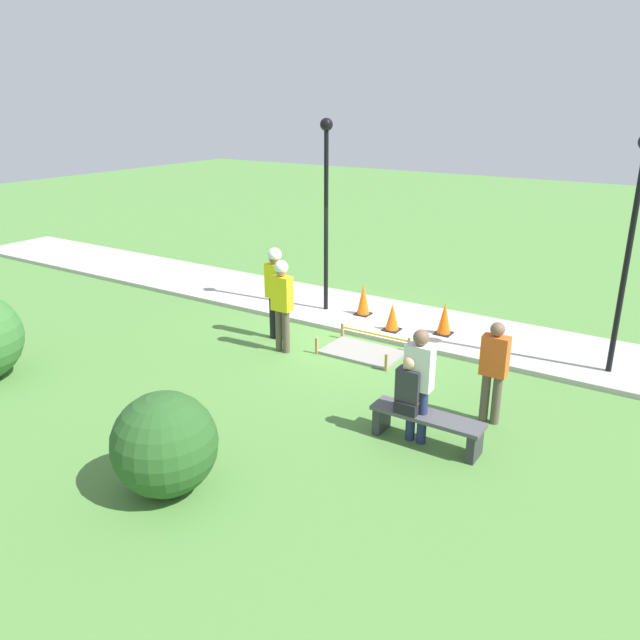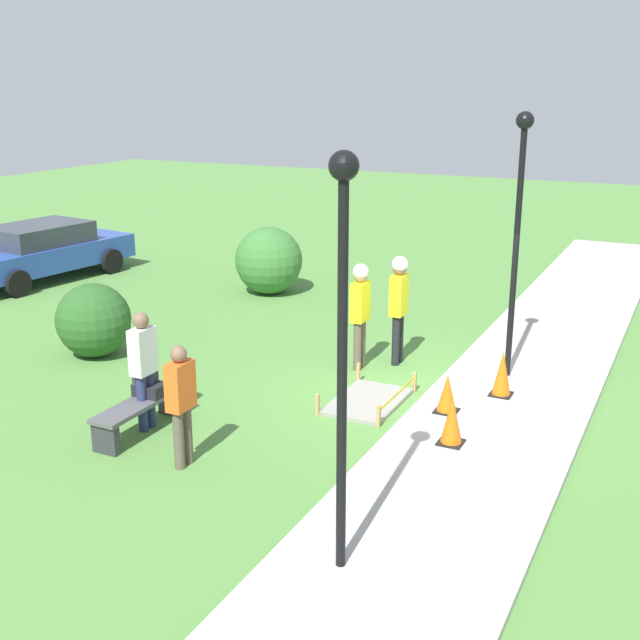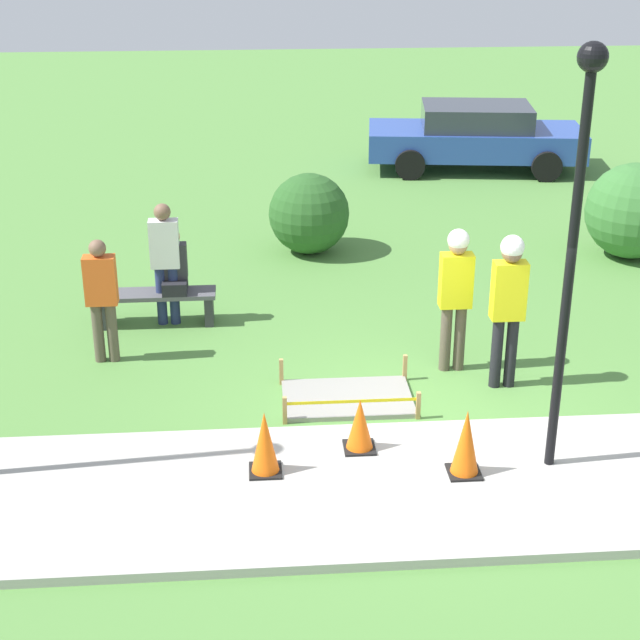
# 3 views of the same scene
# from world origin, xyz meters

# --- Properties ---
(ground_plane) EXTENTS (60.00, 60.00, 0.00)m
(ground_plane) POSITION_xyz_m (0.00, 0.00, 0.00)
(ground_plane) COLOR #51843D
(sidewalk) EXTENTS (28.00, 2.50, 0.10)m
(sidewalk) POSITION_xyz_m (0.00, -1.25, 0.05)
(sidewalk) COLOR #ADAAA3
(sidewalk) RESTS_ON ground_plane
(wet_concrete_patch) EXTENTS (1.59, 1.04, 0.34)m
(wet_concrete_patch) POSITION_xyz_m (-0.80, 0.74, 0.04)
(wet_concrete_patch) COLOR gray
(wet_concrete_patch) RESTS_ON ground_plane
(traffic_cone_near_patch) EXTENTS (0.34, 0.34, 0.70)m
(traffic_cone_near_patch) POSITION_xyz_m (-1.82, -0.92, 0.44)
(traffic_cone_near_patch) COLOR black
(traffic_cone_near_patch) RESTS_ON sidewalk
(traffic_cone_far_patch) EXTENTS (0.34, 0.34, 0.59)m
(traffic_cone_far_patch) POSITION_xyz_m (-0.80, -0.53, 0.39)
(traffic_cone_far_patch) COLOR black
(traffic_cone_far_patch) RESTS_ON sidewalk
(traffic_cone_sidewalk_edge) EXTENTS (0.34, 0.34, 0.73)m
(traffic_cone_sidewalk_edge) POSITION_xyz_m (0.22, -1.10, 0.46)
(traffic_cone_sidewalk_edge) COLOR black
(traffic_cone_sidewalk_edge) RESTS_ON sidewalk
(park_bench) EXTENTS (1.67, 0.44, 0.48)m
(park_bench) POSITION_xyz_m (-3.25, 3.25, 0.34)
(park_bench) COLOR #2D2D33
(park_bench) RESTS_ON ground_plane
(person_seated_on_bench) EXTENTS (0.36, 0.44, 0.89)m
(person_seated_on_bench) POSITION_xyz_m (-2.97, 3.30, 0.83)
(person_seated_on_bench) COLOR black
(person_seated_on_bench) RESTS_ON park_bench
(worker_supervisor) EXTENTS (0.40, 0.28, 1.96)m
(worker_supervisor) POSITION_xyz_m (1.14, 1.00, 1.20)
(worker_supervisor) COLOR black
(worker_supervisor) RESTS_ON ground_plane
(worker_assistant) EXTENTS (0.40, 0.27, 1.88)m
(worker_assistant) POSITION_xyz_m (0.61, 1.50, 1.14)
(worker_assistant) COLOR brown
(worker_assistant) RESTS_ON ground_plane
(bystander_in_orange_shirt) EXTENTS (0.40, 0.22, 1.66)m
(bystander_in_orange_shirt) POSITION_xyz_m (-3.81, 2.09, 0.93)
(bystander_in_orange_shirt) COLOR brown
(bystander_in_orange_shirt) RESTS_ON ground_plane
(bystander_in_gray_shirt) EXTENTS (0.40, 0.23, 1.76)m
(bystander_in_gray_shirt) POSITION_xyz_m (-3.08, 3.25, 1.00)
(bystander_in_gray_shirt) COLOR navy
(bystander_in_gray_shirt) RESTS_ON ground_plane
(lamppost_near) EXTENTS (0.28, 0.28, 4.31)m
(lamppost_near) POSITION_xyz_m (1.15, -0.97, 2.88)
(lamppost_near) COLOR black
(lamppost_near) RESTS_ON sidewalk
(parked_car_blue) EXTENTS (4.84, 2.53, 1.42)m
(parked_car_blue) POSITION_xyz_m (3.08, 11.33, 0.74)
(parked_car_blue) COLOR #28479E
(parked_car_blue) RESTS_ON ground_plane
(shrub_rounded_near) EXTENTS (1.36, 1.36, 1.36)m
(shrub_rounded_near) POSITION_xyz_m (-0.91, 6.11, 0.68)
(shrub_rounded_near) COLOR #285623
(shrub_rounded_near) RESTS_ON ground_plane
(shrub_rounded_mid) EXTENTS (1.58, 1.58, 1.58)m
(shrub_rounded_mid) POSITION_xyz_m (4.42, 5.49, 0.79)
(shrub_rounded_mid) COLOR #387033
(shrub_rounded_mid) RESTS_ON ground_plane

